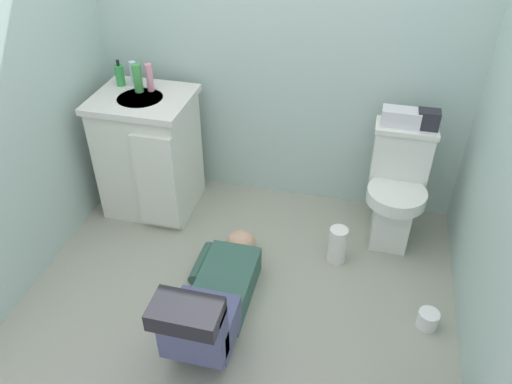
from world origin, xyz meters
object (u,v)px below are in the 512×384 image
toilet (396,188)px  toiletry_bag (428,119)px  bottle_green (137,78)px  paper_towel_roll (337,245)px  toilet_paper_roll (428,319)px  faucet (149,79)px  tissue_box (401,117)px  person_plumber (214,298)px  bottle_clear (134,74)px  bottle_pink (150,78)px  vanity_cabinet (150,153)px  soap_dispenser (120,75)px

toilet → toiletry_bag: 0.46m
bottle_green → paper_towel_roll: bottle_green is taller
bottle_green → toilet_paper_roll: 2.17m
faucet → tissue_box: 1.55m
paper_towel_roll → person_plumber: bearing=-132.4°
person_plumber → paper_towel_roll: bearing=47.6°
faucet → bottle_clear: 0.11m
toilet → bottle_green: 1.72m
bottle_pink → bottle_clear: bearing=158.3°
toilet → bottle_clear: (-1.70, 0.09, 0.53)m
vanity_cabinet → bottle_clear: 0.51m
toilet → faucet: size_ratio=7.50×
vanity_cabinet → bottle_pink: size_ratio=4.76×
toilet → paper_towel_roll: toilet is taller
bottle_clear → faucet: bearing=-1.3°
soap_dispenser → bottle_pink: bottle_pink is taller
bottle_green → paper_towel_roll: size_ratio=0.74×
bottle_clear → toilet_paper_roll: size_ratio=1.41×
toilet_paper_roll → toilet: bearing=107.7°
person_plumber → soap_dispenser: (-0.91, 1.02, 0.71)m
vanity_cabinet → toiletry_bag: bearing=5.0°
toilet → toiletry_bag: size_ratio=6.05×
tissue_box → bottle_green: size_ratio=1.25×
toilet → soap_dispenser: 1.86m
paper_towel_roll → soap_dispenser: bearing=165.3°
person_plumber → tissue_box: (0.83, 1.04, 0.62)m
tissue_box → bottle_clear: 1.66m
toilet_paper_roll → faucet: bearing=156.2°
toilet → bottle_pink: (-1.57, 0.04, 0.54)m
vanity_cabinet → toiletry_bag: (1.70, 0.15, 0.39)m
faucet → person_plumber: 1.44m
vanity_cabinet → soap_dispenser: size_ratio=4.94×
bottle_pink → toilet_paper_roll: size_ratio=1.57×
bottle_green → toilet_paper_roll: (1.86, -0.72, -0.86)m
toilet → faucet: bearing=176.8°
person_plumber → bottle_clear: (-0.82, 1.04, 0.72)m
faucet → bottle_green: 0.10m
faucet → soap_dispenser: (-0.19, -0.02, 0.02)m
faucet → bottle_pink: bottle_pink is taller
toilet → soap_dispenser: size_ratio=4.52×
vanity_cabinet → bottle_green: bearing=122.6°
faucet → toiletry_bag: bearing=0.1°
faucet → paper_towel_roll: (1.29, -0.41, -0.75)m
faucet → toiletry_bag: faucet is taller
toilet → bottle_pink: size_ratio=4.35×
tissue_box → paper_towel_roll: size_ratio=0.93×
toiletry_bag → paper_towel_roll: bearing=-134.6°
person_plumber → tissue_box: tissue_box is taller
soap_dispenser → faucet: bearing=6.0°
vanity_cabinet → tissue_box: (1.55, 0.15, 0.38)m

